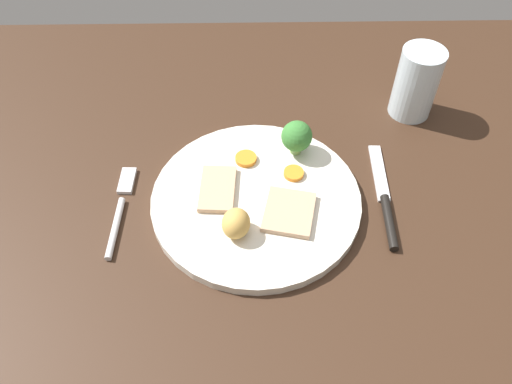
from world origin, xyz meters
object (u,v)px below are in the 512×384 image
carrot_coin_front (246,159)px  meat_slice_main (289,212)px  knife (385,203)px  fork (120,208)px  carrot_coin_back (294,173)px  broccoli_floret (297,137)px  water_glass (416,83)px  roast_potato_left (236,223)px  meat_slice_under (218,189)px  dinner_plate (256,200)px

carrot_coin_front → meat_slice_main: bearing=-60.3°
meat_slice_main → carrot_coin_front: 11.18cm
knife → fork: bearing=91.9°
carrot_coin_back → broccoli_floret: broccoli_floret is taller
meat_slice_main → water_glass: bearing=46.4°
water_glass → carrot_coin_back: bearing=-143.0°
roast_potato_left → carrot_coin_front: (1.27, 12.47, -1.53)cm
meat_slice_main → carrot_coin_back: size_ratio=2.58×
carrot_coin_front → fork: size_ratio=0.20×
meat_slice_under → water_glass: 34.55cm
meat_slice_main → meat_slice_under: (-9.39, 4.09, 0.00)cm
roast_potato_left → water_glass: (27.12, 24.11, 2.30)cm
meat_slice_main → carrot_coin_front: bearing=119.7°
meat_slice_main → fork: (-22.43, 2.26, -1.41)cm
dinner_plate → meat_slice_main: meat_slice_main is taller
meat_slice_main → knife: 13.47cm
meat_slice_main → broccoli_floret: 11.73cm
carrot_coin_front → broccoli_floret: broccoli_floret is taller
roast_potato_left → carrot_coin_back: roast_potato_left is taller
meat_slice_main → water_glass: 29.70cm
meat_slice_under → fork: size_ratio=0.51×
water_glass → carrot_coin_front: bearing=-155.8°
roast_potato_left → water_glass: bearing=41.6°
dinner_plate → knife: (17.42, -0.59, -0.25)cm
carrot_coin_back → broccoli_floret: 5.25cm
dinner_plate → meat_slice_under: size_ratio=3.63×
roast_potato_left → carrot_coin_front: size_ratio=1.33×
carrot_coin_back → broccoli_floret: bearing=82.8°
broccoli_floret → water_glass: size_ratio=0.47×
roast_potato_left → broccoli_floret: broccoli_floret is taller
dinner_plate → meat_slice_under: bearing=167.7°
carrot_coin_front → roast_potato_left: bearing=-95.8°
meat_slice_main → broccoli_floret: size_ratio=1.37×
roast_potato_left → water_glass: water_glass is taller
meat_slice_main → water_glass: water_glass is taller
broccoli_floret → fork: bearing=-159.3°
water_glass → meat_slice_under: bearing=-149.8°
dinner_plate → water_glass: size_ratio=2.53×
roast_potato_left → carrot_coin_front: roast_potato_left is taller
meat_slice_main → broccoli_floret: bearing=81.9°
carrot_coin_back → meat_slice_main: bearing=-98.7°
dinner_plate → water_glass: 31.04cm
dinner_plate → knife: 17.43cm
water_glass → dinner_plate: bearing=-143.2°
meat_slice_under → fork: 13.24cm
broccoli_floret → meat_slice_main: bearing=-98.1°
carrot_coin_back → water_glass: 24.42cm
meat_slice_main → broccoli_floret: broccoli_floret is taller
carrot_coin_back → fork: (-23.47, -4.57, -1.32)cm
dinner_plate → carrot_coin_back: 6.62cm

